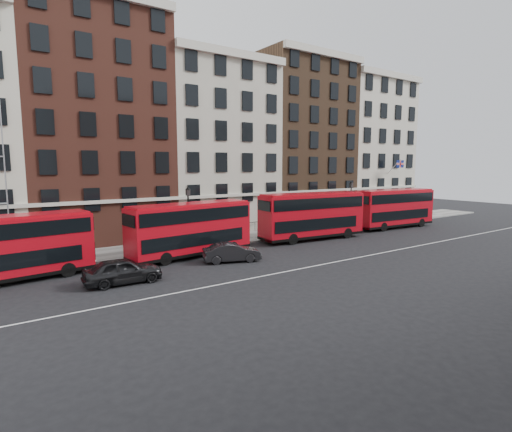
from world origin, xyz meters
TOP-DOWN VIEW (x-y plane):
  - ground at (0.00, 0.00)m, footprint 120.00×120.00m
  - pavement at (0.00, 10.50)m, footprint 80.00×5.00m
  - kerb at (0.00, 8.00)m, footprint 80.00×0.30m
  - road_centre_line at (0.00, -2.00)m, footprint 70.00×0.12m
  - building_terrace at (-0.31, 17.88)m, footprint 64.00×11.95m
  - bus_a at (-21.22, 5.89)m, footprint 10.35×3.69m
  - bus_b at (-8.56, 5.89)m, footprint 10.59×3.67m
  - bus_c at (4.56, 5.90)m, footprint 11.26×3.67m
  - bus_d at (17.57, 5.90)m, footprint 10.89×3.33m
  - car_rear at (-15.25, 1.66)m, footprint 4.88×2.17m
  - car_front at (-6.70, 2.62)m, footprint 4.66×2.86m
  - lamp_post_left at (-7.29, 8.96)m, footprint 0.44×0.44m
  - lamp_post_right at (13.74, 9.16)m, footprint 0.44×0.44m
  - traffic_light at (26.09, 8.12)m, footprint 0.25×0.45m
  - iron_railings at (0.00, 12.70)m, footprint 6.60×0.06m

SIDE VIEW (x-z plane):
  - ground at x=0.00m, z-range 0.00..0.00m
  - road_centre_line at x=0.00m, z-range 0.00..0.01m
  - pavement at x=0.00m, z-range 0.00..0.15m
  - kerb at x=0.00m, z-range 0.00..0.16m
  - iron_railings at x=0.00m, z-range 0.15..1.15m
  - car_front at x=-6.70m, z-range 0.00..1.45m
  - car_rear at x=-15.25m, z-range 0.00..1.63m
  - bus_a at x=-21.22m, z-range 0.15..4.41m
  - bus_b at x=-8.56m, z-range 0.16..4.52m
  - bus_d at x=17.57m, z-range 0.16..4.67m
  - traffic_light at x=26.09m, z-range 0.81..4.08m
  - bus_c at x=4.56m, z-range 0.17..4.82m
  - lamp_post_left at x=-7.29m, z-range 0.42..5.74m
  - lamp_post_right at x=13.74m, z-range 0.42..5.74m
  - building_terrace at x=-0.31m, z-range -0.76..21.24m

